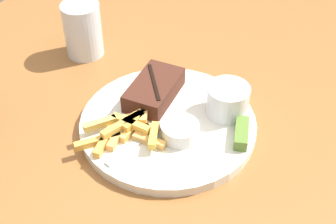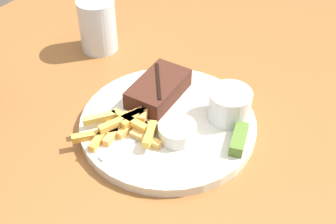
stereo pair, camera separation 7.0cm
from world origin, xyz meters
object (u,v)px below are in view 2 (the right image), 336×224
dinner_plate (168,124)px  pickle_spear (239,139)px  dipping_sauce_cup (177,131)px  drinking_glass (98,25)px  coleslaw_cup (230,103)px  fork_utensil (131,142)px  steak_portion (158,89)px

dinner_plate → pickle_spear: pickle_spear is taller
dipping_sauce_cup → drinking_glass: 0.34m
coleslaw_cup → fork_utensil: bearing=146.6°
steak_portion → dipping_sauce_cup: bearing=-127.3°
dinner_plate → coleslaw_cup: 0.11m
dipping_sauce_cup → coleslaw_cup: bearing=-24.3°
dinner_plate → drinking_glass: drinking_glass is taller
drinking_glass → dipping_sauce_cup: bearing=-115.4°
steak_portion → pickle_spear: size_ratio=1.88×
dinner_plate → dipping_sauce_cup: (-0.02, -0.04, 0.02)m
fork_utensil → dinner_plate: bearing=0.0°
coleslaw_cup → dipping_sauce_cup: (-0.10, 0.04, -0.02)m
coleslaw_cup → drinking_glass: (0.05, 0.35, 0.01)m
dinner_plate → steak_portion: bearing=50.6°
dipping_sauce_cup → drinking_glass: drinking_glass is taller
steak_portion → pickle_spear: (-0.02, -0.18, -0.01)m
coleslaw_cup → dipping_sauce_cup: 0.11m
dipping_sauce_cup → pickle_spear: (0.05, -0.09, -0.00)m
steak_portion → coleslaw_cup: 0.14m
dinner_plate → fork_utensil: size_ratio=2.31×
coleslaw_cup → fork_utensil: 0.18m
dinner_plate → dipping_sauce_cup: bearing=-124.0°
steak_portion → coleslaw_cup: bearing=-78.3°
coleslaw_cup → pickle_spear: bearing=-135.5°
dinner_plate → dipping_sauce_cup: 0.05m
steak_portion → drinking_glass: size_ratio=1.14×
steak_portion → fork_utensil: (-0.12, -0.03, -0.02)m
fork_utensil → drinking_glass: drinking_glass is taller
dipping_sauce_cup → pickle_spear: bearing=-62.4°
coleslaw_cup → pickle_spear: 0.07m
pickle_spear → fork_utensil: pickle_spear is taller
dinner_plate → coleslaw_cup: size_ratio=4.11×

